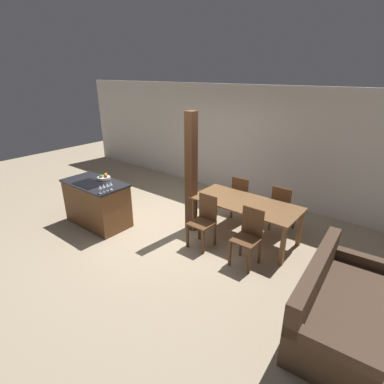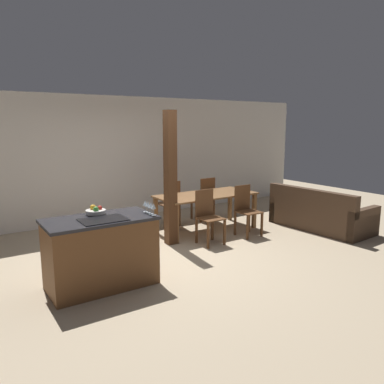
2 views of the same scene
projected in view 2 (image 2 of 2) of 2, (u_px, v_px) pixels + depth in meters
The scene contains 15 objects.
ground_plane at pixel (168, 255), 6.07m from camera, with size 16.00×16.00×0.00m, color tan.
wall_back at pixel (103, 159), 8.12m from camera, with size 11.20×0.08×2.70m.
kitchen_island at pixel (101, 252), 4.84m from camera, with size 1.38×0.74×0.93m.
fruit_bowl at pixel (96, 211), 4.94m from camera, with size 0.26×0.26×0.11m.
wine_glass_near at pixel (154, 207), 4.83m from camera, with size 0.06×0.06×0.16m.
wine_glass_middle at pixel (151, 206), 4.89m from camera, with size 0.06×0.06×0.16m.
wine_glass_far at pixel (148, 204), 4.96m from camera, with size 0.06×0.06×0.16m.
wine_glass_end at pixel (145, 203), 5.02m from camera, with size 0.06×0.06×0.16m.
dining_table at pixel (206, 199), 7.38m from camera, with size 1.98×0.91×0.74m.
dining_chair_near_left at pixel (208, 216), 6.60m from camera, with size 0.40×0.40×0.95m.
dining_chair_near_right at pixel (246, 209), 7.09m from camera, with size 0.40×0.40×0.95m.
dining_chair_far_left at pixel (169, 202), 7.72m from camera, with size 0.40×0.40×0.95m.
dining_chair_far_right at pixel (205, 198), 8.20m from camera, with size 0.40×0.40×0.95m.
couch at pixel (320, 215), 7.57m from camera, with size 1.03×2.00×0.85m.
timber_post at pixel (170, 179), 6.46m from camera, with size 0.18×0.18×2.33m.
Camera 2 is at (-2.87, -5.04, 2.09)m, focal length 35.00 mm.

